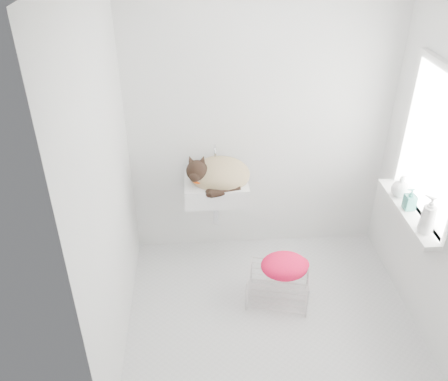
{
  "coord_description": "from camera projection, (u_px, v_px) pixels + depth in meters",
  "views": [
    {
      "loc": [
        -0.54,
        -2.56,
        2.78
      ],
      "look_at": [
        -0.33,
        0.5,
        0.88
      ],
      "focal_mm": 37.79,
      "sensor_mm": 36.0,
      "label": 1
    }
  ],
  "objects": [
    {
      "name": "bottle_a",
      "position": [
        424.0,
        231.0,
        3.21
      ],
      "size": [
        0.13,
        0.13,
        0.23
      ],
      "primitive_type": "imported",
      "rotation": [
        0.0,
        0.0,
        3.95
      ],
      "color": "silver",
      "rests_on": "windowsill"
    },
    {
      "name": "back_wall",
      "position": [
        260.0,
        119.0,
        3.86
      ],
      "size": [
        2.2,
        0.02,
        2.5
      ],
      "primitive_type": "cube",
      "color": "white",
      "rests_on": "ground"
    },
    {
      "name": "bottle_c",
      "position": [
        399.0,
        196.0,
        3.6
      ],
      "size": [
        0.18,
        0.18,
        0.17
      ],
      "primitive_type": "imported",
      "rotation": [
        0.0,
        0.0,
        1.12
      ],
      "color": "white",
      "rests_on": "windowsill"
    },
    {
      "name": "window_glass",
      "position": [
        436.0,
        147.0,
        3.19
      ],
      "size": [
        0.01,
        0.8,
        1.0
      ],
      "primitive_type": "cube",
      "color": "white",
      "rests_on": "right_wall"
    },
    {
      "name": "sink",
      "position": [
        216.0,
        178.0,
        3.82
      ],
      "size": [
        0.51,
        0.44,
        0.2
      ],
      "primitive_type": "cube",
      "color": "white",
      "rests_on": "back_wall"
    },
    {
      "name": "towel",
      "position": [
        284.0,
        271.0,
        3.68
      ],
      "size": [
        0.38,
        0.27,
        0.15
      ],
      "primitive_type": "ellipsoid",
      "rotation": [
        0.0,
        0.0,
        0.0
      ],
      "color": "#FE212E",
      "rests_on": "wire_rack"
    },
    {
      "name": "left_wall",
      "position": [
        107.0,
        187.0,
        2.94
      ],
      "size": [
        0.02,
        2.0,
        2.5
      ],
      "primitive_type": "cube",
      "color": "white",
      "rests_on": "ground"
    },
    {
      "name": "cat",
      "position": [
        217.0,
        175.0,
        3.79
      ],
      "size": [
        0.51,
        0.41,
        0.32
      ],
      "rotation": [
        0.0,
        0.0,
        -0.03
      ],
      "color": "tan",
      "rests_on": "sink"
    },
    {
      "name": "window_frame",
      "position": [
        434.0,
        148.0,
        3.18
      ],
      "size": [
        0.04,
        0.9,
        1.1
      ],
      "primitive_type": "cube",
      "color": "white",
      "rests_on": "right_wall"
    },
    {
      "name": "bottle_b",
      "position": [
        408.0,
        209.0,
        3.45
      ],
      "size": [
        0.08,
        0.08,
        0.17
      ],
      "primitive_type": "imported",
      "rotation": [
        0.0,
        0.0,
        4.76
      ],
      "color": "#2C7166",
      "rests_on": "windowsill"
    },
    {
      "name": "windowsill",
      "position": [
        409.0,
        211.0,
        3.45
      ],
      "size": [
        0.16,
        0.88,
        0.04
      ],
      "primitive_type": "cube",
      "color": "white",
      "rests_on": "right_wall"
    },
    {
      "name": "wire_rack",
      "position": [
        278.0,
        285.0,
        3.77
      ],
      "size": [
        0.53,
        0.43,
        0.28
      ],
      "primitive_type": "cube",
      "rotation": [
        0.0,
        0.0,
        -0.24
      ],
      "color": "silver",
      "rests_on": "floor"
    },
    {
      "name": "floor",
      "position": [
        271.0,
        319.0,
        3.67
      ],
      "size": [
        2.2,
        2.0,
        0.02
      ],
      "primitive_type": "cube",
      "color": "silver",
      "rests_on": "ground"
    },
    {
      "name": "right_wall",
      "position": [
        448.0,
        175.0,
        3.07
      ],
      "size": [
        0.02,
        2.0,
        2.5
      ],
      "primitive_type": "cube",
      "color": "white",
      "rests_on": "ground"
    },
    {
      "name": "faucet",
      "position": [
        215.0,
        153.0,
        3.9
      ],
      "size": [
        0.19,
        0.13,
        0.19
      ],
      "primitive_type": null,
      "color": "silver",
      "rests_on": "sink"
    }
  ]
}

